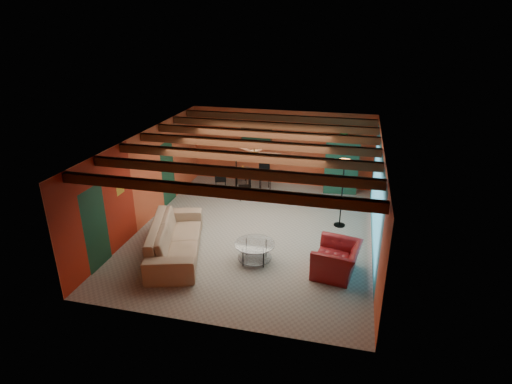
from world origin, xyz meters
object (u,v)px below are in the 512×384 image
(dining_table, at_px, (243,177))
(floor_lamp, at_px, (342,194))
(potted_plant, at_px, (345,131))
(armchair, at_px, (337,259))
(vase, at_px, (243,161))
(sofa, at_px, (176,238))
(armoire, at_px, (342,165))
(coffee_table, at_px, (255,252))

(dining_table, bearing_deg, floor_lamp, -29.50)
(potted_plant, bearing_deg, armchair, -88.00)
(floor_lamp, xyz_separation_m, vase, (-3.48, 1.97, 0.10))
(vase, bearing_deg, floor_lamp, -29.50)
(sofa, xyz_separation_m, armoire, (3.87, 5.32, 0.52))
(sofa, xyz_separation_m, vase, (0.53, 4.57, 0.67))
(armchair, distance_m, vase, 5.78)
(armoire, distance_m, potted_plant, 1.20)
(coffee_table, distance_m, vase, 4.79)
(sofa, bearing_deg, armchair, -106.59)
(coffee_table, distance_m, armoire, 5.56)
(armoire, bearing_deg, sofa, -132.68)
(armchair, bearing_deg, floor_lamp, -170.06)
(armoire, distance_m, vase, 3.43)
(potted_plant, bearing_deg, dining_table, -167.32)
(sofa, xyz_separation_m, potted_plant, (3.87, 5.32, 1.72))
(armchair, bearing_deg, sofa, -80.58)
(vase, bearing_deg, armoire, 12.68)
(coffee_table, relative_size, dining_table, 0.52)
(dining_table, relative_size, vase, 9.24)
(sofa, relative_size, armchair, 2.58)
(sofa, bearing_deg, floor_lamp, -74.18)
(coffee_table, distance_m, floor_lamp, 3.25)
(coffee_table, xyz_separation_m, potted_plant, (1.82, 5.21, 1.90))
(sofa, relative_size, vase, 14.35)
(dining_table, xyz_separation_m, armoire, (3.34, 0.75, 0.45))
(coffee_table, bearing_deg, dining_table, 108.91)
(potted_plant, height_order, vase, potted_plant)
(sofa, distance_m, armchair, 4.05)
(armchair, height_order, floor_lamp, floor_lamp)
(armoire, bearing_deg, floor_lamp, -93.84)
(floor_lamp, bearing_deg, potted_plant, 92.82)
(armchair, relative_size, coffee_table, 1.16)
(dining_table, relative_size, floor_lamp, 0.96)
(potted_plant, relative_size, vase, 2.35)
(armoire, xyz_separation_m, floor_lamp, (0.13, -2.72, 0.05))
(floor_lamp, relative_size, potted_plant, 4.12)
(floor_lamp, bearing_deg, sofa, -146.99)
(coffee_table, distance_m, potted_plant, 5.84)
(sofa, bearing_deg, dining_table, -23.76)
(dining_table, bearing_deg, sofa, -96.57)
(dining_table, xyz_separation_m, floor_lamp, (3.48, -1.97, 0.51))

